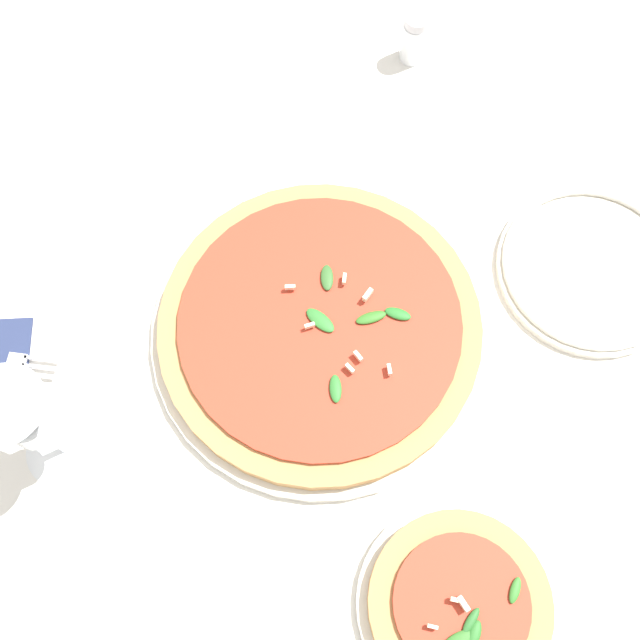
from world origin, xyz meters
name	(u,v)px	position (x,y,z in m)	size (l,w,h in m)	color
ground_plane	(311,333)	(0.00, 0.00, 0.00)	(6.00, 6.00, 0.00)	silver
pizza_arugula_main	(320,325)	(0.01, 0.00, 0.02)	(0.36, 0.36, 0.05)	silver
pizza_personal_side	(459,605)	(0.15, -0.27, 0.02)	(0.19, 0.19, 0.05)	silver
wine_glass	(24,421)	(-0.24, -0.14, 0.12)	(0.08, 0.08, 0.17)	white
side_plate_white	(591,268)	(0.31, 0.09, 0.01)	(0.21, 0.21, 0.02)	silver
shaker_pepper	(414,38)	(0.11, 0.39, 0.03)	(0.03, 0.03, 0.07)	silver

